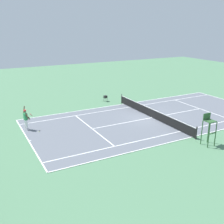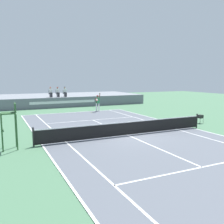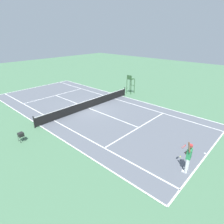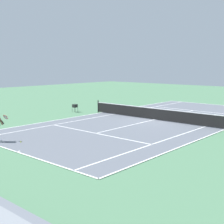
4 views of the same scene
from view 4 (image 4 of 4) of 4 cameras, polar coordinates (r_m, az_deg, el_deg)
name	(u,v)px [view 4 (image 4 of 4)]	position (r m, az deg, el deg)	size (l,w,h in m)	color
ground_plane	(154,120)	(24.19, 7.68, -1.45)	(80.00, 80.00, 0.00)	#4C7A56
court	(154,120)	(24.18, 7.69, -1.42)	(11.08, 23.88, 0.03)	slate
net	(154,113)	(24.10, 7.71, -0.23)	(11.98, 0.10, 1.07)	black
tennis_ball	(21,142)	(17.77, -16.26, -5.27)	(0.07, 0.07, 0.07)	#D1E533
ball_hopper	(75,106)	(28.07, -6.77, 1.14)	(0.36, 0.36, 0.70)	black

